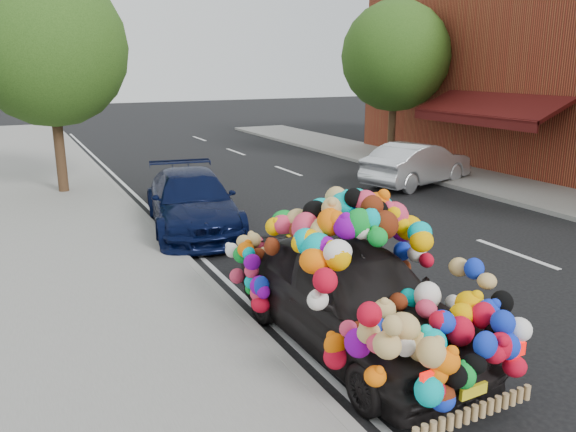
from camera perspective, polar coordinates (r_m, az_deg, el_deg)
name	(u,v)px	position (r m, az deg, el deg)	size (l,w,h in m)	color
ground	(363,285)	(9.62, 7.60, -6.95)	(100.00, 100.00, 0.00)	black
sidewalk	(98,335)	(8.18, -18.77, -11.34)	(4.00, 60.00, 0.12)	gray
kerb	(232,307)	(8.59, -5.67, -9.22)	(0.15, 60.00, 0.13)	gray
footpath_far	(548,196)	(17.20, 24.93, 1.83)	(3.00, 40.00, 0.12)	gray
lane_markings	(516,254)	(11.92, 22.12, -3.55)	(6.00, 50.00, 0.01)	silver
tree_near_sidewalk	(49,48)	(16.89, -23.11, 15.40)	(4.20, 4.20, 6.13)	#332114
tree_far_b	(395,56)	(21.73, 10.83, 15.63)	(4.00, 4.00, 5.90)	#332114
plush_art_car	(353,270)	(7.26, 6.58, -5.43)	(2.17, 4.43, 2.07)	black
navy_sedan	(192,201)	(12.70, -9.73, 1.47)	(1.81, 4.46, 1.29)	black
silver_hatchback	(418,164)	(17.73, 13.02, 5.17)	(1.39, 3.97, 1.31)	silver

